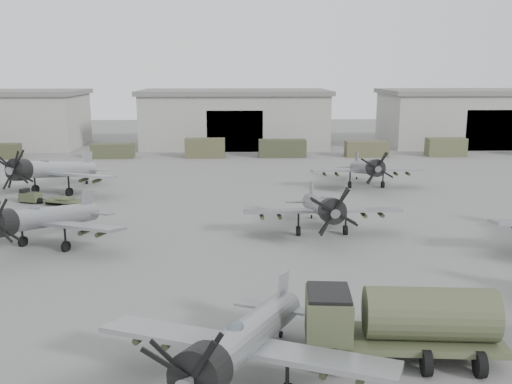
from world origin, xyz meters
TOP-DOWN VIEW (x-y plane):
  - ground at (0.00, 0.00)m, footprint 220.00×220.00m
  - hangar_center at (0.00, 61.96)m, footprint 29.00×14.80m
  - hangar_right at (38.00, 61.96)m, footprint 29.00×14.80m
  - support_truck_2 at (-16.60, 50.00)m, footprint 5.65×2.20m
  - support_truck_3 at (-4.07, 50.00)m, footprint 5.40×2.20m
  - support_truck_4 at (6.49, 50.00)m, footprint 6.46×2.20m
  - support_truck_5 at (18.16, 50.00)m, footprint 5.82×2.20m
  - support_truck_6 at (29.23, 50.00)m, footprint 5.33×2.20m
  - aircraft_near_1 at (0.25, -8.32)m, footprint 11.29×10.20m
  - aircraft_mid_1 at (-12.85, 9.55)m, footprint 11.44×10.33m
  - aircraft_mid_2 at (6.33, 12.11)m, footprint 11.43×10.29m
  - aircraft_far_0 at (-17.66, 26.74)m, footprint 12.99×11.75m
  - aircraft_far_1 at (13.36, 28.77)m, footprint 11.15×10.03m
  - fuel_tanker at (6.83, -5.88)m, footprint 8.23×3.36m
  - tug_trailer at (-17.13, 22.88)m, footprint 6.47×3.36m

SIDE VIEW (x-z plane):
  - ground at x=0.00m, z-range 0.00..0.00m
  - tug_trailer at x=-17.13m, z-range -0.16..1.14m
  - support_truck_2 at x=-16.60m, z-range 0.00..1.96m
  - support_truck_5 at x=18.16m, z-range 0.00..2.12m
  - support_truck_4 at x=6.49m, z-range 0.00..2.38m
  - support_truck_6 at x=29.23m, z-range 0.00..2.52m
  - support_truck_3 at x=-4.07m, z-range 0.00..2.60m
  - fuel_tanker at x=6.83m, z-range 0.23..3.32m
  - aircraft_far_1 at x=13.36m, z-range -0.20..4.29m
  - aircraft_near_1 at x=0.25m, z-range -0.21..4.37m
  - aircraft_mid_2 at x=6.33m, z-range -0.21..4.38m
  - aircraft_mid_1 at x=-12.85m, z-range -0.21..4.42m
  - aircraft_far_0 at x=-17.66m, z-range -0.24..5.03m
  - hangar_center at x=0.00m, z-range 0.02..8.72m
  - hangar_right at x=38.00m, z-range 0.02..8.72m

